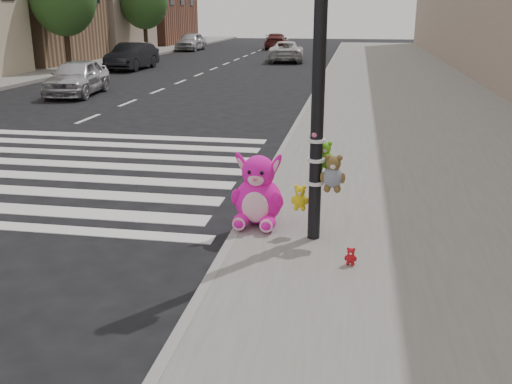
% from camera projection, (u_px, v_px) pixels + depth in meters
% --- Properties ---
extents(ground, '(120.00, 120.00, 0.00)m').
position_uv_depth(ground, '(63.00, 295.00, 6.25)').
color(ground, black).
rests_on(ground, ground).
extents(sidewalk_near, '(7.00, 80.00, 0.14)m').
position_uv_depth(sidewalk_near, '(430.00, 128.00, 14.79)').
color(sidewalk_near, slate).
rests_on(sidewalk_near, ground).
extents(sidewalk_far, '(6.00, 80.00, 0.14)m').
position_uv_depth(sidewalk_far, '(5.00, 74.00, 27.20)').
color(sidewalk_far, slate).
rests_on(sidewalk_far, ground).
extents(curb_edge, '(0.12, 80.00, 0.15)m').
position_uv_depth(curb_edge, '(298.00, 123.00, 15.36)').
color(curb_edge, gray).
rests_on(curb_edge, ground).
extents(signal_pole, '(0.70, 0.49, 4.00)m').
position_uv_depth(signal_pole, '(320.00, 115.00, 6.98)').
color(signal_pole, black).
rests_on(signal_pole, sidewalk_near).
extents(tree_far_c, '(3.20, 3.20, 5.44)m').
position_uv_depth(tree_far_c, '(144.00, 0.00, 37.93)').
color(tree_far_c, '#382619').
rests_on(tree_far_c, sidewalk_far).
extents(pink_bunny, '(0.73, 0.76, 1.03)m').
position_uv_depth(pink_bunny, '(258.00, 195.00, 7.82)').
color(pink_bunny, '#FF15B7').
rests_on(pink_bunny, sidewalk_near).
extents(red_teddy, '(0.15, 0.11, 0.22)m').
position_uv_depth(red_teddy, '(351.00, 256.00, 6.63)').
color(red_teddy, red).
rests_on(red_teddy, sidewalk_near).
extents(car_silver_far, '(1.97, 3.96, 1.30)m').
position_uv_depth(car_silver_far, '(77.00, 77.00, 20.77)').
color(car_silver_far, silver).
rests_on(car_silver_far, ground).
extents(car_dark_far, '(1.57, 4.19, 1.37)m').
position_uv_depth(car_dark_far, '(132.00, 56.00, 29.79)').
color(car_dark_far, black).
rests_on(car_dark_far, ground).
extents(car_white_near, '(2.41, 4.55, 1.22)m').
position_uv_depth(car_white_near, '(286.00, 51.00, 34.45)').
color(car_white_near, silver).
rests_on(car_white_near, ground).
extents(car_maroon_near, '(2.10, 4.35, 1.22)m').
position_uv_depth(car_maroon_near, '(276.00, 41.00, 45.89)').
color(car_maroon_near, '#551C18').
rests_on(car_maroon_near, ground).
extents(car_silver_deep, '(1.75, 4.06, 1.36)m').
position_uv_depth(car_silver_deep, '(191.00, 41.00, 44.01)').
color(car_silver_deep, silver).
rests_on(car_silver_deep, ground).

